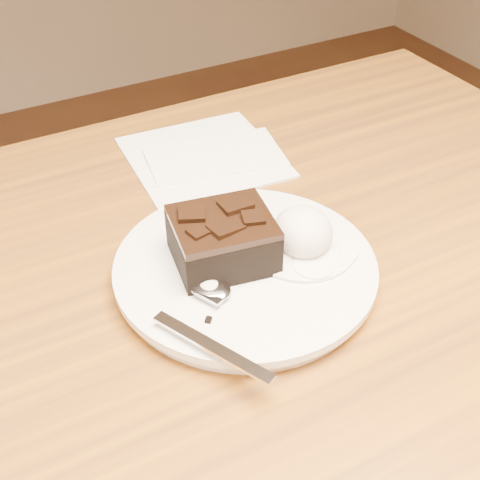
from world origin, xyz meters
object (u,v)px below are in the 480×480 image
brownie (223,243)px  ice_cream_scoop (303,232)px  plate (245,271)px  napkin (203,156)px  spoon (209,288)px

brownie → ice_cream_scoop: (0.07, -0.02, -0.00)m
plate → ice_cream_scoop: ice_cream_scoop is taller
plate → napkin: 0.22m
plate → brownie: (-0.02, 0.01, 0.03)m
ice_cream_scoop → napkin: bearing=89.0°
brownie → spoon: size_ratio=0.51×
plate → brownie: brownie is taller
ice_cream_scoop → napkin: size_ratio=0.35×
plate → napkin: plate is taller
brownie → napkin: brownie is taller
brownie → plate: bearing=-41.2°
spoon → napkin: (0.11, 0.23, -0.02)m
spoon → napkin: spoon is taller
plate → ice_cream_scoop: size_ratio=4.14×
ice_cream_scoop → brownie: bearing=165.0°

